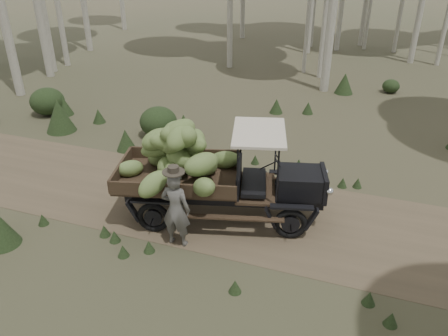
{
  "coord_description": "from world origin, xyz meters",
  "views": [
    {
      "loc": [
        2.09,
        -9.33,
        6.38
      ],
      "look_at": [
        -1.11,
        -0.33,
        1.39
      ],
      "focal_mm": 35.0,
      "sensor_mm": 36.0,
      "label": 1
    }
  ],
  "objects": [
    {
      "name": "ground",
      "position": [
        0.0,
        0.0,
        0.0
      ],
      "size": [
        120.0,
        120.0,
        0.0
      ],
      "primitive_type": "plane",
      "color": "#473D2B",
      "rests_on": "ground"
    },
    {
      "name": "farmer",
      "position": [
        -1.74,
        -1.83,
        0.97
      ],
      "size": [
        0.7,
        0.52,
        2.05
      ],
      "rotation": [
        0.0,
        0.0,
        3.18
      ],
      "color": "#4F4D48",
      "rests_on": "ground"
    },
    {
      "name": "dirt_track",
      "position": [
        0.0,
        0.0,
        0.0
      ],
      "size": [
        70.0,
        4.0,
        0.01
      ],
      "primitive_type": "cube",
      "color": "brown",
      "rests_on": "ground"
    },
    {
      "name": "banana_truck",
      "position": [
        -1.73,
        -0.49,
        1.56
      ],
      "size": [
        5.48,
        3.32,
        2.71
      ],
      "rotation": [
        0.0,
        0.0,
        0.26
      ],
      "color": "black",
      "rests_on": "ground"
    },
    {
      "name": "undergrowth",
      "position": [
        0.54,
        -2.63,
        0.55
      ],
      "size": [
        23.43,
        24.42,
        1.39
      ],
      "color": "#233319",
      "rests_on": "ground"
    }
  ]
}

